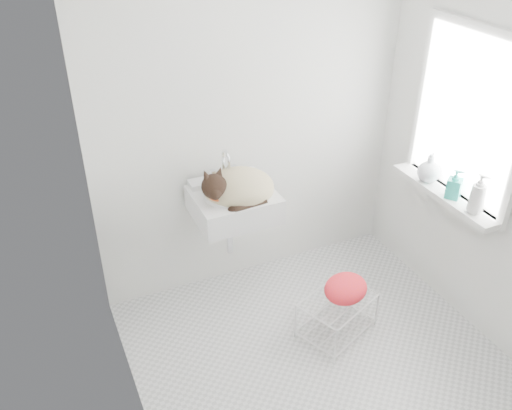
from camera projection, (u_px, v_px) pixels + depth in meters
name	position (u px, v px, depth m)	size (l,w,h in m)	color
floor	(316.00, 355.00, 3.49)	(2.20, 2.00, 0.02)	silver
back_wall	(252.00, 115.00, 3.62)	(2.20, 0.02, 2.50)	white
right_wall	(492.00, 145.00, 3.22)	(0.02, 2.00, 2.50)	white
left_wall	(116.00, 231.00, 2.45)	(0.02, 2.00, 2.50)	white
window_glass	(469.00, 117.00, 3.32)	(0.01, 0.80, 1.00)	white
window_frame	(467.00, 117.00, 3.32)	(0.04, 0.90, 1.10)	white
windowsill	(444.00, 194.00, 3.57)	(0.16, 0.88, 0.04)	white
sink	(234.00, 193.00, 3.54)	(0.53, 0.46, 0.21)	white
faucet	(223.00, 162.00, 3.61)	(0.19, 0.13, 0.19)	silver
cat	(236.00, 188.00, 3.51)	(0.51, 0.44, 0.30)	tan
wire_rack	(337.00, 314.00, 3.59)	(0.46, 0.32, 0.27)	silver
towel	(345.00, 293.00, 3.53)	(0.32, 0.22, 0.13)	#FA2900
bottle_a	(474.00, 212.00, 3.34)	(0.08, 0.08, 0.22)	silver
bottle_b	(452.00, 197.00, 3.49)	(0.09, 0.09, 0.19)	teal
bottle_c	(427.00, 181.00, 3.68)	(0.15, 0.15, 0.19)	silver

